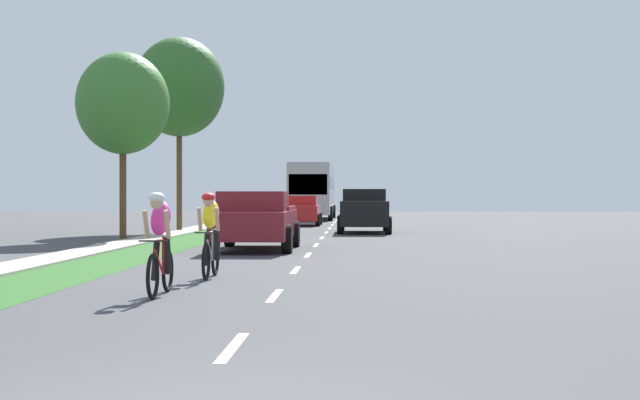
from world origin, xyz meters
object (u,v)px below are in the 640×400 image
at_px(cyclist_lead, 160,243).
at_px(suv_black, 364,210).
at_px(pickup_maroon, 256,221).
at_px(sedan_red, 302,210).
at_px(street_tree_far, 179,87).
at_px(cyclist_trailing, 210,234).
at_px(bus_silver, 313,189).
at_px(street_tree_near, 123,104).

height_order(cyclist_lead, suv_black, suv_black).
xyz_separation_m(pickup_maroon, sedan_red, (0.02, 20.76, -0.06)).
height_order(cyclist_lead, sedan_red, cyclist_lead).
relative_size(suv_black, street_tree_far, 0.56).
bearing_deg(cyclist_lead, suv_black, 81.97).
distance_m(cyclist_trailing, sedan_red, 29.31).
distance_m(bus_silver, street_tree_far, 20.40).
relative_size(sedan_red, street_tree_near, 0.65).
bearing_deg(suv_black, cyclist_lead, -98.03).
height_order(sedan_red, street_tree_near, street_tree_near).
xyz_separation_m(suv_black, sedan_red, (-3.11, 8.85, -0.18)).
bearing_deg(cyclist_trailing, street_tree_far, 102.69).
relative_size(cyclist_trailing, sedan_red, 0.40).
relative_size(cyclist_lead, bus_silver, 0.15).
bearing_deg(bus_silver, sedan_red, -89.89).
relative_size(cyclist_trailing, pickup_maroon, 0.34).
height_order(cyclist_lead, bus_silver, bus_silver).
bearing_deg(sedan_red, cyclist_lead, -90.34).
height_order(pickup_maroon, suv_black, suv_black).
xyz_separation_m(pickup_maroon, suv_black, (3.12, 11.91, 0.12)).
bearing_deg(street_tree_far, pickup_maroon, -70.21).
distance_m(cyclist_lead, pickup_maroon, 11.48).
bearing_deg(cyclist_lead, pickup_maroon, 89.11).
relative_size(cyclist_lead, street_tree_far, 0.21).
xyz_separation_m(cyclist_lead, cyclist_trailing, (0.29, 2.93, 0.00)).
distance_m(sedan_red, street_tree_near, 15.95).
relative_size(suv_black, bus_silver, 0.41).
bearing_deg(suv_black, street_tree_near, -146.75).
distance_m(street_tree_near, street_tree_far, 7.31).
bearing_deg(pickup_maroon, cyclist_trailing, -89.23).
distance_m(cyclist_trailing, street_tree_near, 16.34).
distance_m(cyclist_lead, bus_silver, 44.31).
xyz_separation_m(sedan_red, bus_silver, (-0.02, 12.06, 1.21)).
distance_m(pickup_maroon, street_tree_near, 9.20).
relative_size(cyclist_lead, street_tree_near, 0.26).
distance_m(cyclist_lead, suv_black, 23.62).
bearing_deg(bus_silver, cyclist_lead, -90.22).
xyz_separation_m(cyclist_trailing, suv_black, (3.01, 20.46, 0.14)).
distance_m(cyclist_trailing, pickup_maroon, 8.55).
height_order(sedan_red, bus_silver, bus_silver).
xyz_separation_m(bus_silver, street_tree_far, (-4.83, -19.37, 4.22)).
height_order(cyclist_trailing, pickup_maroon, pickup_maroon).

